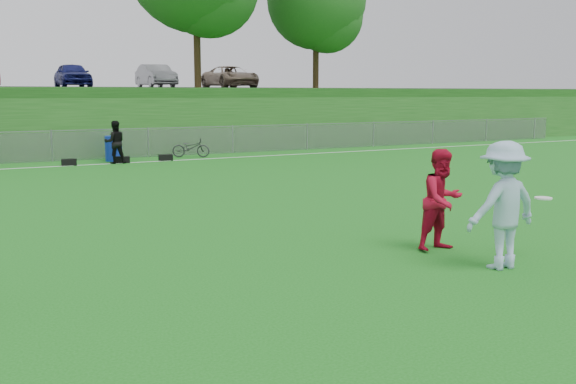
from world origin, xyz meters
TOP-DOWN VIEW (x-y plane):
  - ground at (0.00, 0.00)m, footprint 120.00×120.00m
  - sideline_far at (0.00, 18.00)m, footprint 60.00×0.10m
  - fence at (0.00, 20.00)m, footprint 58.00×0.06m
  - berm at (0.00, 31.00)m, footprint 120.00×18.00m
  - parking_lot at (0.00, 33.00)m, footprint 120.00×12.00m
  - tree_green_far at (16.16, 25.92)m, footprint 5.88×5.88m
  - gear_bags at (0.90, 18.10)m, footprint 8.06×0.50m
  - player_red_center at (3.88, 0.98)m, footprint 0.92×0.74m
  - player_blue at (3.90, -0.39)m, footprint 1.33×0.78m
  - frisbee at (5.00, -0.23)m, footprint 0.29×0.29m
  - recycling_bin at (2.26, 19.00)m, footprint 0.72×0.72m
  - bicycle at (5.60, 19.00)m, footprint 1.69×1.26m

SIDE VIEW (x-z plane):
  - ground at x=0.00m, z-range 0.00..0.00m
  - sideline_far at x=0.00m, z-range 0.00..0.01m
  - gear_bags at x=0.90m, z-range 0.00..0.26m
  - bicycle at x=5.60m, z-range 0.00..0.85m
  - recycling_bin at x=2.26m, z-range 0.00..1.03m
  - fence at x=0.00m, z-range 0.00..1.30m
  - player_red_center at x=3.88m, z-range 0.00..1.80m
  - player_blue at x=3.90m, z-range 0.00..2.03m
  - frisbee at x=5.00m, z-range 1.01..1.03m
  - berm at x=0.00m, z-range 0.00..3.00m
  - parking_lot at x=0.00m, z-range 3.00..3.10m
  - tree_green_far at x=16.16m, z-range 3.87..12.06m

